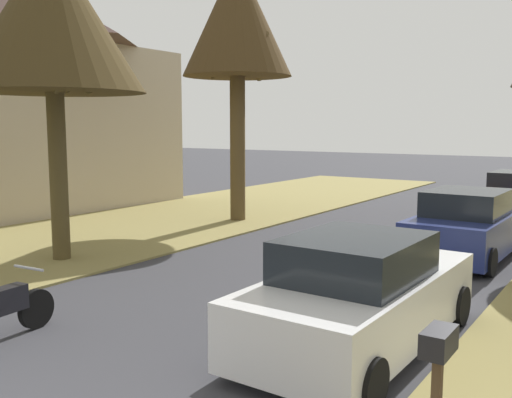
# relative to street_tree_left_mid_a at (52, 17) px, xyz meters

# --- Properties ---
(street_tree_left_mid_a) EXTENTS (3.95, 3.95, 6.97)m
(street_tree_left_mid_a) POSITION_rel_street_tree_left_mid_a_xyz_m (0.00, 0.00, 0.00)
(street_tree_left_mid_a) COLOR #4E4123
(street_tree_left_mid_a) RESTS_ON grass_verge_left
(street_tree_left_mid_b) EXTENTS (3.39, 3.39, 8.11)m
(street_tree_left_mid_b) POSITION_rel_street_tree_left_mid_a_xyz_m (0.10, 6.67, 0.91)
(street_tree_left_mid_b) COLOR brown
(street_tree_left_mid_b) RESTS_ON grass_verge_left
(parked_sedan_white) EXTENTS (2.01, 4.43, 1.57)m
(parked_sedan_white) POSITION_rel_street_tree_left_mid_a_xyz_m (7.69, -0.97, -4.62)
(parked_sedan_white) COLOR white
(parked_sedan_white) RESTS_ON ground
(parked_sedan_navy) EXTENTS (2.01, 4.43, 1.57)m
(parked_sedan_navy) POSITION_rel_street_tree_left_mid_a_xyz_m (7.50, 5.55, -4.62)
(parked_sedan_navy) COLOR navy
(parked_sedan_navy) RESTS_ON ground
(house_backdrop_left) EXTENTS (7.52, 10.88, 8.53)m
(house_backdrop_left) POSITION_rel_street_tree_left_mid_a_xyz_m (-8.46, 4.80, -0.94)
(house_backdrop_left) COLOR tan
(house_backdrop_left) RESTS_ON ground
(curbside_mailbox) EXTENTS (0.22, 0.44, 1.27)m
(curbside_mailbox) POSITION_rel_street_tree_left_mid_a_xyz_m (9.44, -3.34, -4.29)
(curbside_mailbox) COLOR brown
(curbside_mailbox) RESTS_ON grass_verge_right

